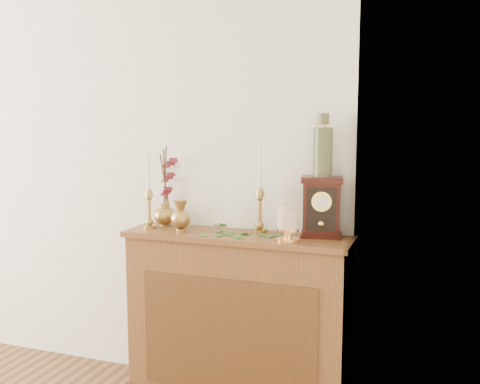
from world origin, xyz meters
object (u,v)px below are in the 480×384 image
at_px(ceramic_vase, 323,148).
at_px(candlestick_center, 260,203).
at_px(bud_vase, 181,216).
at_px(ginger_jar, 168,189).
at_px(candlestick_left, 149,203).
at_px(mantel_clock, 322,207).

bearing_deg(ceramic_vase, candlestick_center, -177.25).
distance_m(candlestick_center, bud_vase, 0.44).
bearing_deg(ceramic_vase, ginger_jar, 178.54).
xyz_separation_m(candlestick_left, bud_vase, (0.21, -0.03, -0.06)).
distance_m(candlestick_left, ceramic_vase, 1.01).
distance_m(candlestick_left, mantel_clock, 0.96).
xyz_separation_m(bud_vase, mantel_clock, (0.75, 0.14, 0.07)).
xyz_separation_m(candlestick_center, mantel_clock, (0.33, 0.01, -0.01)).
relative_size(candlestick_left, mantel_clock, 1.42).
bearing_deg(ginger_jar, mantel_clock, -1.64).
bearing_deg(ginger_jar, candlestick_center, -3.93).
height_order(candlestick_left, candlestick_center, candlestick_center).
distance_m(candlestick_center, mantel_clock, 0.33).
bearing_deg(candlestick_center, mantel_clock, 2.26).
bearing_deg(candlestick_left, bud_vase, -7.61).
height_order(bud_vase, ginger_jar, ginger_jar).
distance_m(candlestick_left, candlestick_center, 0.63).
height_order(candlestick_center, mantel_clock, candlestick_center).
bearing_deg(bud_vase, candlestick_left, 172.39).
height_order(bud_vase, mantel_clock, mantel_clock).
bearing_deg(candlestick_left, ginger_jar, 70.88).
relative_size(candlestick_left, bud_vase, 2.58).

